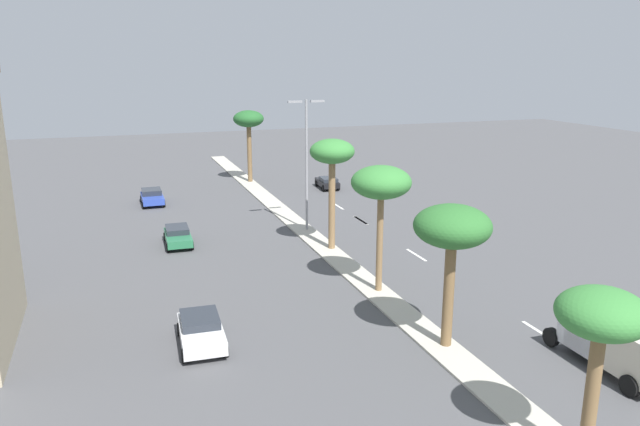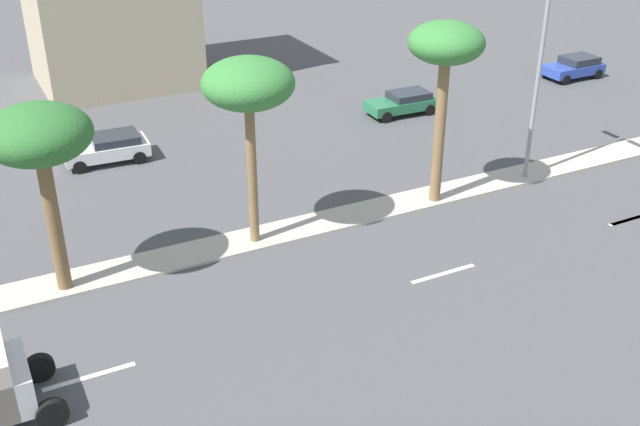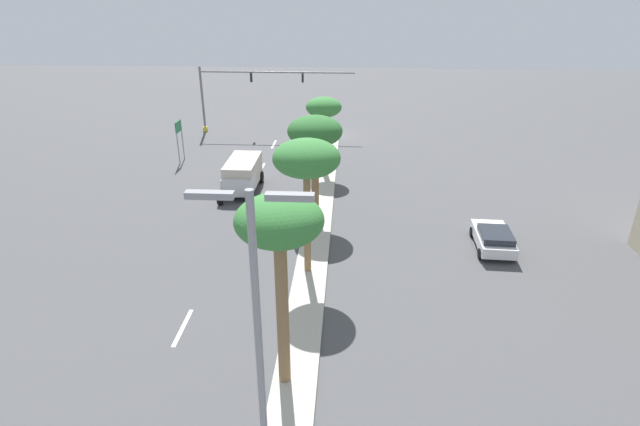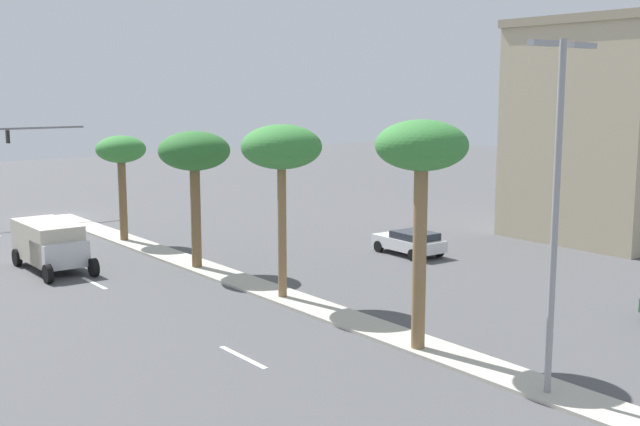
{
  "view_description": "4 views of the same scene",
  "coord_description": "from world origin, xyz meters",
  "px_view_note": "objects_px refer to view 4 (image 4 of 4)",
  "views": [
    {
      "loc": [
        -14.14,
        -1.76,
        13.36
      ],
      "look_at": [
        -1.99,
        32.59,
        3.96
      ],
      "focal_mm": 33.67,
      "sensor_mm": 36.0,
      "label": 1
    },
    {
      "loc": [
        24.99,
        18.64,
        15.03
      ],
      "look_at": [
        3.37,
        29.63,
        2.49
      ],
      "focal_mm": 42.62,
      "sensor_mm": 36.0,
      "label": 2
    },
    {
      "loc": [
        -1.92,
        52.27,
        14.45
      ],
      "look_at": [
        -0.29,
        24.66,
        1.93
      ],
      "focal_mm": 28.15,
      "sensor_mm": 36.0,
      "label": 3
    },
    {
      "loc": [
        19.09,
        55.4,
        8.94
      ],
      "look_at": [
        -1.0,
        29.48,
        3.81
      ],
      "focal_mm": 43.93,
      "sensor_mm": 36.0,
      "label": 4
    }
  ],
  "objects_px": {
    "commercial_building": "(605,130)",
    "sedan_white_rear": "(410,242)",
    "palm_tree_inboard": "(422,154)",
    "palm_tree_outboard": "(121,153)",
    "street_lamp_front": "(556,192)",
    "palm_tree_leading": "(281,150)",
    "box_truck": "(51,244)",
    "palm_tree_center": "(194,154)"
  },
  "relations": [
    {
      "from": "street_lamp_front",
      "to": "palm_tree_leading",
      "type": "bearing_deg",
      "value": -90.35
    },
    {
      "from": "commercial_building",
      "to": "palm_tree_center",
      "type": "xyz_separation_m",
      "value": [
        23.68,
        -7.64,
        -0.77
      ]
    },
    {
      "from": "palm_tree_outboard",
      "to": "street_lamp_front",
      "type": "bearing_deg",
      "value": 89.83
    },
    {
      "from": "commercial_building",
      "to": "palm_tree_leading",
      "type": "distance_m",
      "value": 23.59
    },
    {
      "from": "street_lamp_front",
      "to": "sedan_white_rear",
      "type": "xyz_separation_m",
      "value": [
        -10.97,
        -17.05,
        -5.36
      ]
    },
    {
      "from": "palm_tree_leading",
      "to": "palm_tree_inboard",
      "type": "relative_size",
      "value": 0.94
    },
    {
      "from": "street_lamp_front",
      "to": "palm_tree_outboard",
      "type": "bearing_deg",
      "value": -90.17
    },
    {
      "from": "palm_tree_outboard",
      "to": "palm_tree_inboard",
      "type": "height_order",
      "value": "palm_tree_inboard"
    },
    {
      "from": "sedan_white_rear",
      "to": "palm_tree_leading",
      "type": "bearing_deg",
      "value": 16.88
    },
    {
      "from": "commercial_building",
      "to": "palm_tree_leading",
      "type": "height_order",
      "value": "commercial_building"
    },
    {
      "from": "palm_tree_inboard",
      "to": "box_truck",
      "type": "distance_m",
      "value": 21.76
    },
    {
      "from": "palm_tree_inboard",
      "to": "box_truck",
      "type": "xyz_separation_m",
      "value": [
        5.76,
        -20.25,
        -5.53
      ]
    },
    {
      "from": "palm_tree_outboard",
      "to": "sedan_white_rear",
      "type": "height_order",
      "value": "palm_tree_outboard"
    },
    {
      "from": "palm_tree_center",
      "to": "palm_tree_inboard",
      "type": "relative_size",
      "value": 0.87
    },
    {
      "from": "palm_tree_leading",
      "to": "palm_tree_inboard",
      "type": "bearing_deg",
      "value": 88.45
    },
    {
      "from": "palm_tree_center",
      "to": "palm_tree_leading",
      "type": "height_order",
      "value": "palm_tree_leading"
    },
    {
      "from": "palm_tree_leading",
      "to": "palm_tree_inboard",
      "type": "height_order",
      "value": "palm_tree_inboard"
    },
    {
      "from": "palm_tree_center",
      "to": "street_lamp_front",
      "type": "bearing_deg",
      "value": 90.01
    },
    {
      "from": "palm_tree_leading",
      "to": "sedan_white_rear",
      "type": "bearing_deg",
      "value": -163.12
    },
    {
      "from": "palm_tree_center",
      "to": "palm_tree_inboard",
      "type": "bearing_deg",
      "value": 89.49
    },
    {
      "from": "palm_tree_outboard",
      "to": "palm_tree_center",
      "type": "bearing_deg",
      "value": 89.41
    },
    {
      "from": "street_lamp_front",
      "to": "sedan_white_rear",
      "type": "height_order",
      "value": "street_lamp_front"
    },
    {
      "from": "commercial_building",
      "to": "palm_tree_inboard",
      "type": "height_order",
      "value": "commercial_building"
    },
    {
      "from": "palm_tree_inboard",
      "to": "sedan_white_rear",
      "type": "relative_size",
      "value": 1.88
    },
    {
      "from": "palm_tree_center",
      "to": "commercial_building",
      "type": "bearing_deg",
      "value": 162.11
    },
    {
      "from": "street_lamp_front",
      "to": "box_truck",
      "type": "bearing_deg",
      "value": -76.96
    },
    {
      "from": "palm_tree_inboard",
      "to": "commercial_building",
      "type": "bearing_deg",
      "value": -160.83
    },
    {
      "from": "box_truck",
      "to": "sedan_white_rear",
      "type": "bearing_deg",
      "value": 153.41
    },
    {
      "from": "palm_tree_center",
      "to": "sedan_white_rear",
      "type": "bearing_deg",
      "value": 159.4
    },
    {
      "from": "palm_tree_outboard",
      "to": "palm_tree_inboard",
      "type": "bearing_deg",
      "value": 89.46
    },
    {
      "from": "palm_tree_center",
      "to": "street_lamp_front",
      "type": "distance_m",
      "value": 21.18
    },
    {
      "from": "palm_tree_inboard",
      "to": "box_truck",
      "type": "relative_size",
      "value": 1.32
    },
    {
      "from": "commercial_building",
      "to": "street_lamp_front",
      "type": "relative_size",
      "value": 1.29
    },
    {
      "from": "commercial_building",
      "to": "box_truck",
      "type": "relative_size",
      "value": 2.21
    },
    {
      "from": "palm_tree_outboard",
      "to": "palm_tree_inboard",
      "type": "distance_m",
      "value": 25.04
    },
    {
      "from": "commercial_building",
      "to": "box_truck",
      "type": "xyz_separation_m",
      "value": [
        29.58,
        -11.96,
        -5.29
      ]
    },
    {
      "from": "street_lamp_front",
      "to": "commercial_building",
      "type": "bearing_deg",
      "value": -150.24
    },
    {
      "from": "commercial_building",
      "to": "sedan_white_rear",
      "type": "distance_m",
      "value": 14.43
    },
    {
      "from": "palm_tree_center",
      "to": "palm_tree_inboard",
      "type": "distance_m",
      "value": 15.96
    },
    {
      "from": "palm_tree_leading",
      "to": "sedan_white_rear",
      "type": "distance_m",
      "value": 12.74
    },
    {
      "from": "palm_tree_leading",
      "to": "palm_tree_center",
      "type": "bearing_deg",
      "value": -89.31
    },
    {
      "from": "street_lamp_front",
      "to": "sedan_white_rear",
      "type": "bearing_deg",
      "value": -122.75
    }
  ]
}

